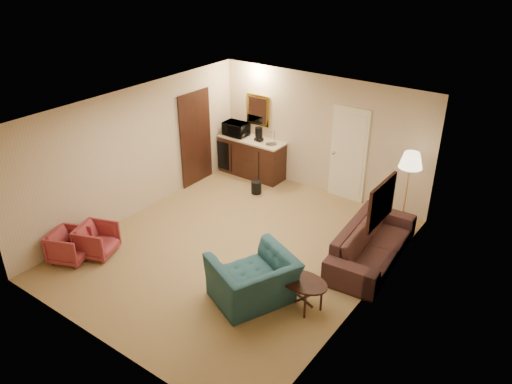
# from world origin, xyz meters

# --- Properties ---
(ground) EXTENTS (6.00, 6.00, 0.00)m
(ground) POSITION_xyz_m (0.00, 0.00, 0.00)
(ground) COLOR #9B794E
(ground) RESTS_ON ground
(room_walls) EXTENTS (5.02, 6.01, 2.61)m
(room_walls) POSITION_xyz_m (-0.10, 0.77, 1.72)
(room_walls) COLOR #CAB397
(room_walls) RESTS_ON ground
(wetbar_cabinet) EXTENTS (1.64, 0.58, 0.92)m
(wetbar_cabinet) POSITION_xyz_m (-1.65, 2.72, 0.46)
(wetbar_cabinet) COLOR #351710
(wetbar_cabinet) RESTS_ON ground
(sofa) EXTENTS (0.86, 2.37, 0.91)m
(sofa) POSITION_xyz_m (2.15, 1.10, 0.45)
(sofa) COLOR black
(sofa) RESTS_ON ground
(teal_armchair) EXTENTS (1.21, 1.42, 1.05)m
(teal_armchair) POSITION_xyz_m (1.12, -1.02, 0.53)
(teal_armchair) COLOR #1C4547
(teal_armchair) RESTS_ON ground
(rose_chair_near) EXTENTS (0.76, 0.78, 0.63)m
(rose_chair_near) POSITION_xyz_m (-2.15, -2.00, 0.31)
(rose_chair_near) COLOR #973140
(rose_chair_near) RESTS_ON ground
(rose_chair_far) EXTENTS (0.76, 0.78, 0.63)m
(rose_chair_far) POSITION_xyz_m (-1.90, -1.61, 0.32)
(rose_chair_far) COLOR #973140
(rose_chair_far) RESTS_ON ground
(coffee_table) EXTENTS (0.92, 0.78, 0.45)m
(coffee_table) POSITION_xyz_m (1.80, -0.67, 0.23)
(coffee_table) COLOR black
(coffee_table) RESTS_ON ground
(floor_lamp) EXTENTS (0.51, 0.51, 1.63)m
(floor_lamp) POSITION_xyz_m (2.20, 2.40, 0.82)
(floor_lamp) COLOR gold
(floor_lamp) RESTS_ON ground
(waste_bin) EXTENTS (0.30, 0.30, 0.28)m
(waste_bin) POSITION_xyz_m (-1.00, 2.00, 0.14)
(waste_bin) COLOR black
(waste_bin) RESTS_ON ground
(microwave) EXTENTS (0.58, 0.33, 0.39)m
(microwave) POSITION_xyz_m (-2.10, 2.70, 1.11)
(microwave) COLOR black
(microwave) RESTS_ON wetbar_cabinet
(coffee_maker) EXTENTS (0.20, 0.20, 0.32)m
(coffee_maker) POSITION_xyz_m (-1.45, 2.73, 1.08)
(coffee_maker) COLOR black
(coffee_maker) RESTS_ON wetbar_cabinet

